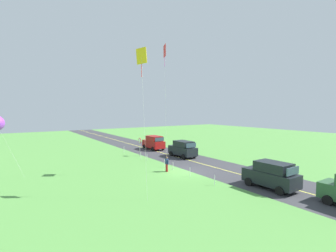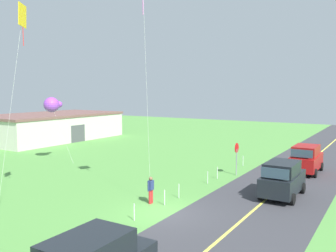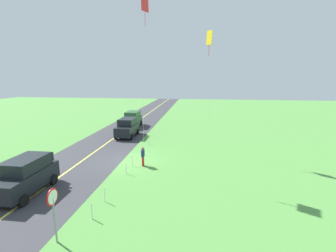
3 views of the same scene
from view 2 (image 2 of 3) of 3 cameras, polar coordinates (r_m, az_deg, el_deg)
ground_plane at (r=20.47m, az=-0.57°, el=-13.52°), size 120.00×120.00×0.10m
asphalt_road at (r=18.76m, az=10.22°, el=-15.26°), size 120.00×7.00×0.00m
road_centre_stripe at (r=18.76m, az=10.22°, el=-15.25°), size 120.00×0.16×0.00m
car_suv_foreground at (r=24.13m, az=17.41°, el=-7.84°), size 4.40×2.12×2.24m
car_parked_east_near at (r=31.63m, az=20.72°, el=-4.78°), size 4.40×2.12×2.24m
stop_sign at (r=29.13m, az=10.64°, el=-4.09°), size 0.76×0.08×2.56m
person_adult_near at (r=21.83m, az=-2.70°, el=-9.79°), size 0.58×0.22×1.60m
kite_blue_mid at (r=35.19m, az=-17.62°, el=3.18°), size 1.90×2.78×6.04m
kite_yellow_high at (r=21.76m, az=-21.80°, el=15.17°), size 2.14×0.75×11.27m
warehouse_distant at (r=52.11m, az=-17.71°, el=-0.07°), size 18.36×10.20×3.50m
fence_post_0 at (r=16.87m, az=-12.49°, el=-16.12°), size 0.05×0.05×0.90m
fence_post_1 at (r=19.28m, az=-5.30°, el=-13.19°), size 0.05×0.05×0.90m
fence_post_2 at (r=21.59m, az=-0.53°, el=-11.10°), size 0.05×0.05×0.90m
fence_post_3 at (r=22.96m, az=1.70°, el=-10.08°), size 0.05×0.05×0.90m
fence_post_4 at (r=26.50m, az=6.19°, el=-7.97°), size 0.05×0.05×0.90m
fence_post_5 at (r=28.02m, az=7.70°, el=-7.25°), size 0.05×0.05×0.90m
fence_post_6 at (r=33.06m, az=11.61°, el=-5.33°), size 0.05×0.05×0.90m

